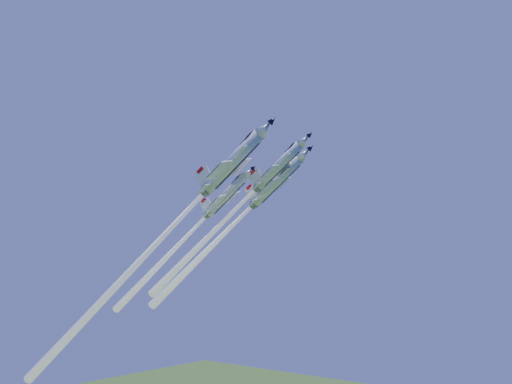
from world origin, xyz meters
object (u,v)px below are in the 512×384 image
Objects in this scene: jet_left at (230,228)px; jet_slot at (184,239)px; jet_lead at (229,216)px; jet_right at (140,260)px.

jet_left is 1.13× the size of jet_slot.
jet_slot is (-5.31, -7.02, -2.28)m from jet_left.
jet_left is at bearing 129.47° from jet_slot.
jet_slot is at bearing -91.79° from jet_lead.
jet_lead is 0.93× the size of jet_left.
jet_slot is (6.18, 5.25, 3.99)m from jet_right.
jet_left reaches higher than jet_slot.
jet_lead is 6.85m from jet_left.
jet_right is 1.79× the size of jet_slot.
jet_right reaches higher than jet_left.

